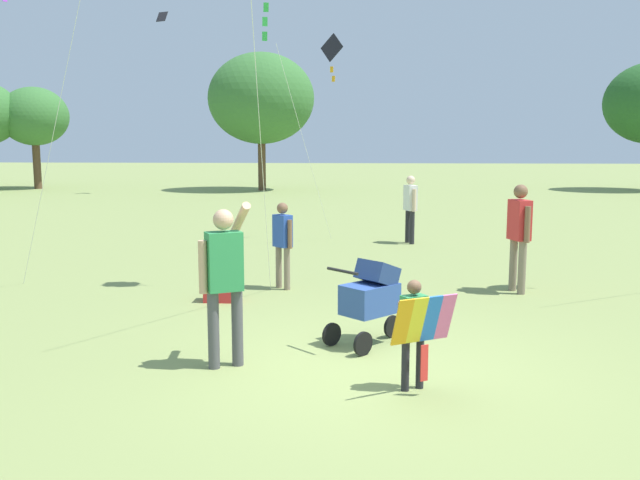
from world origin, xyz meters
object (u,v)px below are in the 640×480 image
stroller (371,295)px  person_red_shirt (283,238)px  person_sitting_far (519,229)px  cooler_box (219,290)px  person_adult_flyer (224,273)px  person_couple_left (410,204)px  kite_orange_delta (330,57)px  child_with_butterfly_kite (415,325)px

stroller → person_red_shirt: 3.33m
person_red_shirt → person_sitting_far: (3.80, -0.07, 0.18)m
person_sitting_far → cooler_box: size_ratio=3.88×
person_adult_flyer → person_couple_left: (2.66, 9.03, -0.10)m
person_adult_flyer → person_red_shirt: person_adult_flyer is taller
kite_orange_delta → person_couple_left: bearing=-17.4°
child_with_butterfly_kite → person_sitting_far: size_ratio=0.64×
person_adult_flyer → person_red_shirt: bearing=87.1°
cooler_box → person_couple_left: bearing=61.0°
kite_orange_delta → person_sitting_far: (3.26, -5.75, -3.34)m
person_couple_left → cooler_box: size_ratio=3.55×
person_red_shirt → person_sitting_far: 3.80m
child_with_butterfly_kite → kite_orange_delta: bearing=97.0°
stroller → person_couple_left: bearing=82.5°
stroller → person_red_shirt: (-1.39, 3.02, 0.23)m
person_adult_flyer → stroller: 1.89m
child_with_butterfly_kite → kite_orange_delta: (-1.25, 10.25, 3.70)m
person_sitting_far → person_couple_left: person_sitting_far is taller
kite_orange_delta → cooler_box: (-1.42, -6.61, -4.19)m
stroller → cooler_box: bearing=137.3°
person_couple_left → stroller: bearing=-97.5°
stroller → kite_orange_delta: size_ratio=0.21×
person_sitting_far → stroller: bearing=-129.2°
person_red_shirt → person_couple_left: (2.46, 5.08, 0.10)m
stroller → person_red_shirt: person_red_shirt is taller
child_with_butterfly_kite → person_adult_flyer: person_adult_flyer is taller
person_adult_flyer → cooler_box: bearing=102.6°
stroller → person_couple_left: (1.07, 8.10, 0.33)m
person_adult_flyer → person_couple_left: 9.41m
person_adult_flyer → person_sitting_far: person_adult_flyer is taller
child_with_butterfly_kite → cooler_box: 4.53m
person_sitting_far → person_couple_left: bearing=104.6°
person_red_shirt → child_with_butterfly_kite: bearing=-68.6°
person_sitting_far → child_with_butterfly_kite: bearing=-114.1°
person_adult_flyer → kite_orange_delta: size_ratio=0.36×
person_adult_flyer → child_with_butterfly_kite: bearing=-17.1°
person_adult_flyer → person_red_shirt: 3.96m
person_red_shirt → person_adult_flyer: bearing=-92.9°
person_adult_flyer → stroller: bearing=30.2°
child_with_butterfly_kite → kite_orange_delta: size_ratio=0.22×
kite_orange_delta → cooler_box: kite_orange_delta is taller
person_adult_flyer → kite_orange_delta: bearing=85.6°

